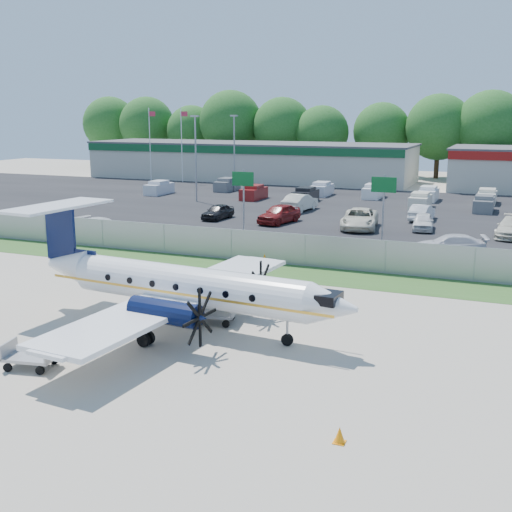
% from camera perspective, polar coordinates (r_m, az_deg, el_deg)
% --- Properties ---
extents(ground, '(170.00, 170.00, 0.00)m').
position_cam_1_polar(ground, '(27.57, -4.77, -7.20)').
color(ground, '#B0A695').
rests_on(ground, ground).
extents(grass_verge, '(170.00, 4.00, 0.02)m').
position_cam_1_polar(grass_verge, '(38.17, 3.41, -1.54)').
color(grass_verge, '#2D561E').
rests_on(grass_verge, ground).
extents(access_road, '(170.00, 8.00, 0.02)m').
position_cam_1_polar(access_road, '(44.69, 6.32, 0.50)').
color(access_road, black).
rests_on(access_road, ground).
extents(parking_lot, '(170.00, 32.00, 0.02)m').
position_cam_1_polar(parking_lot, '(64.84, 11.48, 4.10)').
color(parking_lot, black).
rests_on(parking_lot, ground).
extents(perimeter_fence, '(120.00, 0.06, 1.99)m').
position_cam_1_polar(perimeter_fence, '(39.80, 4.37, 0.50)').
color(perimeter_fence, gray).
rests_on(perimeter_fence, ground).
extents(building_west, '(46.40, 12.40, 5.24)m').
position_cam_1_polar(building_west, '(92.54, -0.64, 8.45)').
color(building_west, beige).
rests_on(building_west, ground).
extents(sign_left, '(1.80, 0.26, 5.00)m').
position_cam_1_polar(sign_left, '(50.41, -1.15, 6.10)').
color(sign_left, gray).
rests_on(sign_left, ground).
extents(sign_mid, '(1.80, 0.26, 5.00)m').
position_cam_1_polar(sign_mid, '(47.16, 11.27, 5.41)').
color(sign_mid, gray).
rests_on(sign_mid, ground).
extents(flagpole_west, '(1.06, 0.12, 10.00)m').
position_cam_1_polar(flagpole_west, '(91.61, -9.38, 10.13)').
color(flagpole_west, white).
rests_on(flagpole_west, ground).
extents(flagpole_east, '(1.06, 0.12, 10.00)m').
position_cam_1_polar(flagpole_east, '(89.10, -6.59, 10.15)').
color(flagpole_east, white).
rests_on(flagpole_east, ground).
extents(light_pole_nw, '(0.90, 0.35, 9.09)m').
position_cam_1_polar(light_pole_nw, '(69.01, -5.39, 9.15)').
color(light_pole_nw, gray).
rests_on(light_pole_nw, ground).
extents(light_pole_sw, '(0.90, 0.35, 9.09)m').
position_cam_1_polar(light_pole_sw, '(77.99, -1.94, 9.59)').
color(light_pole_sw, gray).
rests_on(light_pole_sw, ground).
extents(tree_line, '(112.00, 6.00, 14.00)m').
position_cam_1_polar(tree_line, '(98.23, 15.30, 6.71)').
color(tree_line, '#1D5418').
rests_on(tree_line, ground).
extents(aircraft, '(16.36, 16.11, 5.04)m').
position_cam_1_polar(aircraft, '(28.31, -6.56, -2.58)').
color(aircraft, white).
rests_on(aircraft, ground).
extents(baggage_cart_near, '(2.12, 1.51, 1.02)m').
position_cam_1_polar(baggage_cart_near, '(29.16, -3.75, -5.09)').
color(baggage_cart_near, gray).
rests_on(baggage_cart_near, ground).
extents(baggage_cart_far, '(2.04, 1.44, 0.98)m').
position_cam_1_polar(baggage_cart_far, '(25.58, -19.39, -8.42)').
color(baggage_cart_far, gray).
rests_on(baggage_cart_far, ground).
extents(cone_nose, '(0.35, 0.35, 0.49)m').
position_cam_1_polar(cone_nose, '(19.35, 7.44, -15.52)').
color(cone_nose, orange).
rests_on(cone_nose, ground).
extents(cone_starboard_wing, '(0.42, 0.42, 0.59)m').
position_cam_1_polar(cone_starboard_wing, '(40.84, 0.78, -0.19)').
color(cone_starboard_wing, orange).
rests_on(cone_starboard_wing, ground).
extents(road_car_west, '(5.29, 2.96, 1.45)m').
position_cam_1_polar(road_car_west, '(50.66, -13.44, 1.65)').
color(road_car_west, silver).
rests_on(road_car_west, ground).
extents(road_car_mid, '(5.11, 3.01, 1.39)m').
position_cam_1_polar(road_car_mid, '(44.93, 16.78, 0.09)').
color(road_car_mid, silver).
rests_on(road_car_mid, ground).
extents(parked_car_a, '(1.86, 4.08, 1.36)m').
position_cam_1_polar(parked_car_a, '(57.68, -3.41, 3.28)').
color(parked_car_a, black).
rests_on(parked_car_a, ground).
extents(parked_car_b, '(2.88, 5.16, 1.66)m').
position_cam_1_polar(parked_car_b, '(55.52, 2.06, 2.93)').
color(parked_car_b, maroon).
rests_on(parked_car_b, ground).
extents(parked_car_c, '(3.58, 6.30, 1.66)m').
position_cam_1_polar(parked_car_c, '(53.55, 9.17, 2.42)').
color(parked_car_c, beige).
rests_on(parked_car_c, ground).
extents(parked_car_d, '(2.06, 4.20, 1.38)m').
position_cam_1_polar(parked_car_d, '(53.93, 14.59, 2.24)').
color(parked_car_d, silver).
rests_on(parked_car_d, ground).
extents(parked_car_e, '(2.56, 5.39, 1.52)m').
position_cam_1_polar(parked_car_e, '(52.98, 21.74, 1.56)').
color(parked_car_e, beige).
rests_on(parked_car_e, ground).
extents(parked_car_f, '(2.28, 5.20, 1.66)m').
position_cam_1_polar(parked_car_f, '(62.76, 3.93, 4.03)').
color(parked_car_f, beige).
rests_on(parked_car_f, ground).
extents(parked_car_g, '(1.85, 4.48, 1.44)m').
position_cam_1_polar(parked_car_g, '(58.75, 14.49, 3.07)').
color(parked_car_g, silver).
rests_on(parked_car_g, ground).
extents(far_parking_rows, '(56.00, 10.00, 1.60)m').
position_cam_1_polar(far_parking_rows, '(69.72, 12.27, 4.63)').
color(far_parking_rows, gray).
rests_on(far_parking_rows, ground).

